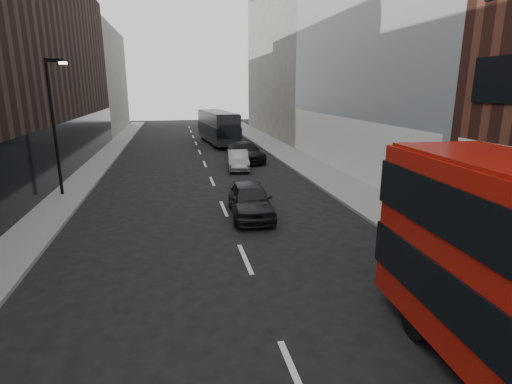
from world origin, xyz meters
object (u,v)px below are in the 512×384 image
car_b (238,160)px  car_c (245,152)px  street_lamp (55,119)px  grey_bus (218,127)px  car_a (250,199)px

car_b → car_c: size_ratio=0.78×
street_lamp → car_b: street_lamp is taller
street_lamp → car_c: (11.52, 8.59, -3.42)m
grey_bus → car_a: grey_bus is taller
grey_bus → car_c: (1.04, -10.70, -1.02)m
car_b → car_c: (1.08, 3.06, 0.09)m
car_a → car_c: size_ratio=0.87×
car_b → car_c: car_c is taller
street_lamp → car_a: size_ratio=1.53×
street_lamp → grey_bus: (10.48, 19.29, -2.40)m
car_b → grey_bus: bearing=95.7°
street_lamp → car_b: size_ratio=1.71×
street_lamp → car_c: 14.77m
grey_bus → car_a: bearing=-98.7°
grey_bus → car_b: grey_bus is taller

